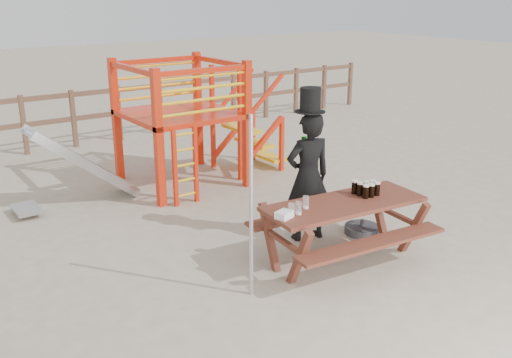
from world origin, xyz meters
name	(u,v)px	position (x,y,z in m)	size (l,w,h in m)	color
ground	(311,262)	(0.00, 0.00, 0.00)	(60.00, 60.00, 0.00)	#B6A48D
back_fence	(96,110)	(0.00, 7.00, 0.74)	(15.09, 0.09, 1.20)	brown
playground_fort	(177,122)	(0.12, 3.58, 1.07)	(4.71, 1.84, 2.10)	red
picnic_table	(343,224)	(0.34, -0.17, 0.48)	(2.11, 1.57, 0.76)	brown
man_with_hat	(308,173)	(0.43, 0.59, 0.90)	(0.69, 0.52, 2.02)	black
metal_pole	(251,209)	(-1.03, -0.20, 1.00)	(0.04, 0.04, 2.00)	#B2B2B7
parasol_base	(362,229)	(1.14, 0.26, 0.06)	(0.47, 0.47, 0.20)	#333438
paper_bag	(284,215)	(-0.55, -0.15, 0.80)	(0.18, 0.14, 0.08)	white
stout_pints	(367,189)	(0.72, -0.16, 0.85)	(0.26, 0.29, 0.17)	black
empty_glasses	(299,207)	(-0.32, -0.13, 0.83)	(0.36, 0.17, 0.15)	silver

